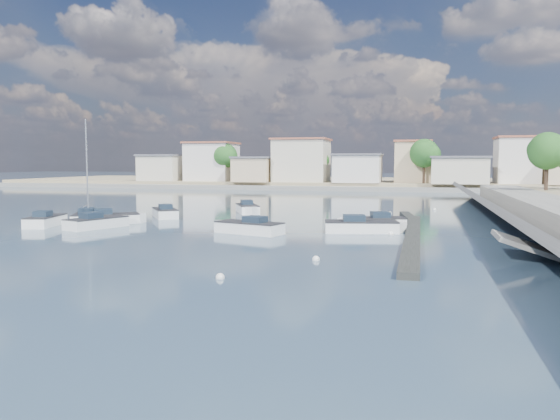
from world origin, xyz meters
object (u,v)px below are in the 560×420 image
object	(u,v)px
motorboat_b	(113,219)
motorboat_f	(165,213)
motorboat_d	(371,223)
motorboat_g	(248,209)
motorboat_c	(246,228)
motorboat_a	(47,221)
motorboat_e	(99,223)
sailboat	(89,217)
motorboat_h	(365,227)

from	to	relation	value
motorboat_b	motorboat_f	distance (m)	6.21
motorboat_d	motorboat_f	size ratio (longest dim) A/B	1.11
motorboat_d	motorboat_g	world-z (taller)	same
motorboat_c	motorboat_g	size ratio (longest dim) A/B	1.09
motorboat_a	motorboat_f	size ratio (longest dim) A/B	1.08
motorboat_d	motorboat_g	xyz separation A→B (m)	(-13.27, 9.75, 0.00)
motorboat_d	motorboat_e	size ratio (longest dim) A/B	0.97
motorboat_a	motorboat_f	bearing A→B (deg)	54.94
motorboat_b	motorboat_e	xyz separation A→B (m)	(0.67, -2.99, 0.00)
motorboat_c	motorboat_e	size ratio (longest dim) A/B	1.04
motorboat_c	motorboat_e	xyz separation A→B (m)	(-12.17, 0.16, -0.00)
motorboat_d	sailboat	size ratio (longest dim) A/B	0.59
motorboat_a	motorboat_d	xyz separation A→B (m)	(25.64, 5.02, -0.00)
motorboat_f	motorboat_c	bearing A→B (deg)	-39.58
motorboat_f	sailboat	distance (m)	6.94
motorboat_b	motorboat_f	size ratio (longest dim) A/B	1.07
motorboat_d	motorboat_f	world-z (taller)	same
motorboat_d	motorboat_a	bearing A→B (deg)	-168.92
motorboat_a	motorboat_g	distance (m)	19.27
motorboat_e	motorboat_g	world-z (taller)	same
motorboat_d	motorboat_h	xyz separation A→B (m)	(-0.19, -2.72, 0.00)
motorboat_c	motorboat_d	world-z (taller)	same
motorboat_g	motorboat_h	size ratio (longest dim) A/B	0.86
sailboat	motorboat_g	bearing A→B (deg)	46.07
motorboat_f	motorboat_g	world-z (taller)	same
motorboat_h	sailboat	distance (m)	23.95
motorboat_a	motorboat_g	size ratio (longest dim) A/B	0.99
motorboat_a	motorboat_b	bearing A→B (deg)	33.12
motorboat_b	sailboat	distance (m)	2.84
motorboat_g	sailboat	size ratio (longest dim) A/B	0.58
motorboat_g	motorboat_d	bearing A→B (deg)	-36.31
motorboat_a	motorboat_d	size ratio (longest dim) A/B	0.97
motorboat_c	motorboat_a	bearing A→B (deg)	178.81
motorboat_a	motorboat_b	distance (m)	5.11
motorboat_f	sailboat	xyz separation A→B (m)	(-4.59, -5.21, 0.04)
motorboat_c	motorboat_e	world-z (taller)	same
motorboat_d	sailboat	world-z (taller)	sailboat
motorboat_b	motorboat_d	xyz separation A→B (m)	(21.36, 2.23, -0.00)
motorboat_c	motorboat_d	bearing A→B (deg)	32.23
motorboat_e	motorboat_g	size ratio (longest dim) A/B	1.05
motorboat_e	motorboat_g	bearing A→B (deg)	63.61
motorboat_g	sailboat	distance (m)	15.63
motorboat_f	motorboat_b	bearing A→B (deg)	-107.25
motorboat_g	motorboat_c	bearing A→B (deg)	-72.62
motorboat_h	motorboat_a	bearing A→B (deg)	-174.84
motorboat_d	motorboat_h	distance (m)	2.73
motorboat_e	motorboat_h	distance (m)	20.66
motorboat_h	motorboat_c	bearing A→B (deg)	-162.36
motorboat_c	motorboat_g	distance (m)	15.85
motorboat_f	sailboat	world-z (taller)	sailboat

